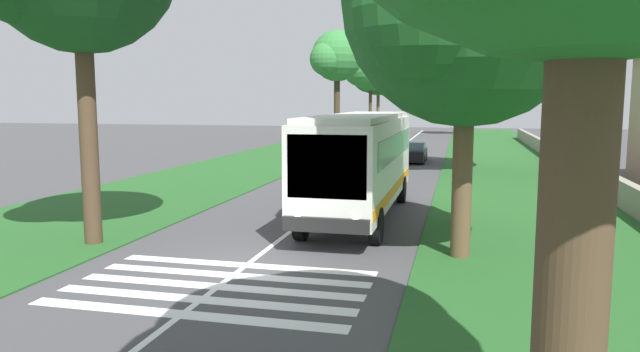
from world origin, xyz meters
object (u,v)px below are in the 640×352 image
at_px(roadside_tree_left_2, 336,58).
at_px(roadside_tree_right_3, 466,52).
at_px(roadside_tree_right_1, 466,77).
at_px(trailing_car_0, 413,152).
at_px(roadside_tree_left_1, 377,72).
at_px(trailing_car_1, 370,144).
at_px(coach_bus, 361,158).
at_px(roadside_tree_right_2, 463,9).
at_px(roadside_tree_left_0, 369,66).
at_px(utility_pole, 459,89).

height_order(roadside_tree_left_2, roadside_tree_right_3, roadside_tree_right_3).
bearing_deg(roadside_tree_left_2, roadside_tree_right_1, -30.63).
relative_size(trailing_car_0, roadside_tree_left_1, 0.39).
bearing_deg(roadside_tree_right_3, trailing_car_1, 32.21).
height_order(coach_bus, roadside_tree_right_3, roadside_tree_right_3).
xyz_separation_m(trailing_car_0, roadside_tree_right_2, (-24.45, -3.15, 5.93)).
height_order(coach_bus, roadside_tree_left_0, roadside_tree_left_0).
xyz_separation_m(roadside_tree_right_2, roadside_tree_right_3, (19.63, -0.21, 0.42)).
bearing_deg(roadside_tree_left_0, trailing_car_1, -170.83).
height_order(roadside_tree_left_1, roadside_tree_right_3, roadside_tree_left_1).
bearing_deg(trailing_car_1, roadside_tree_right_1, -15.94).
xyz_separation_m(roadside_tree_left_2, roadside_tree_right_2, (-37.88, -11.47, -1.53)).
height_order(roadside_tree_left_1, utility_pole, roadside_tree_left_1).
relative_size(trailing_car_1, utility_pole, 0.49).
relative_size(roadside_tree_left_1, roadside_tree_right_1, 1.18).
bearing_deg(roadside_tree_right_1, trailing_car_0, 173.85).
bearing_deg(roadside_tree_right_1, roadside_tree_right_3, 179.62).
distance_m(roadside_tree_left_2, utility_pole, 35.78).
bearing_deg(roadside_tree_left_0, roadside_tree_right_1, -59.86).
bearing_deg(roadside_tree_left_0, roadside_tree_left_2, 175.79).
distance_m(coach_bus, utility_pole, 4.20).
relative_size(trailing_car_0, roadside_tree_left_2, 0.40).
relative_size(roadside_tree_left_1, roadside_tree_right_3, 1.01).
xyz_separation_m(roadside_tree_left_1, roadside_tree_right_3, (-40.07, -10.95, -0.75)).
xyz_separation_m(roadside_tree_left_2, roadside_tree_right_1, (20.15, -11.93, -1.07)).
distance_m(roadside_tree_left_1, roadside_tree_right_3, 41.54).
xyz_separation_m(trailing_car_0, roadside_tree_right_3, (-4.82, -3.36, 6.36)).
bearing_deg(roadside_tree_left_0, utility_pole, -167.69).
xyz_separation_m(trailing_car_1, roadside_tree_left_0, (20.37, 3.29, 7.43)).
bearing_deg(roadside_tree_right_1, roadside_tree_right_2, 179.54).
bearing_deg(roadside_tree_left_1, roadside_tree_right_1, -98.42).
bearing_deg(trailing_car_1, roadside_tree_left_0, 9.17).
distance_m(trailing_car_1, utility_pole, 28.36).
distance_m(trailing_car_0, trailing_car_1, 7.96).
relative_size(roadside_tree_right_1, utility_pole, 1.06).
relative_size(coach_bus, trailing_car_0, 2.60).
relative_size(roadside_tree_left_2, roadside_tree_right_1, 1.13).
relative_size(trailing_car_0, roadside_tree_right_1, 0.46).
xyz_separation_m(trailing_car_1, utility_pole, (-27.18, -7.09, 3.95)).
xyz_separation_m(coach_bus, roadside_tree_left_0, (47.09, 7.00, 5.95)).
height_order(trailing_car_1, roadside_tree_left_2, roadside_tree_left_2).
xyz_separation_m(trailing_car_0, roadside_tree_left_0, (27.25, 7.30, 7.43)).
height_order(roadside_tree_right_2, roadside_tree_right_3, roadside_tree_right_3).
relative_size(trailing_car_0, roadside_tree_left_0, 0.38).
distance_m(roadside_tree_right_2, utility_pole, 4.60).
bearing_deg(trailing_car_0, roadside_tree_left_0, 14.99).
bearing_deg(utility_pole, coach_bus, 82.34).
distance_m(roadside_tree_right_3, utility_pole, 15.67).
bearing_deg(roadside_tree_right_2, trailing_car_0, 7.35).
distance_m(coach_bus, roadside_tree_left_0, 47.98).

